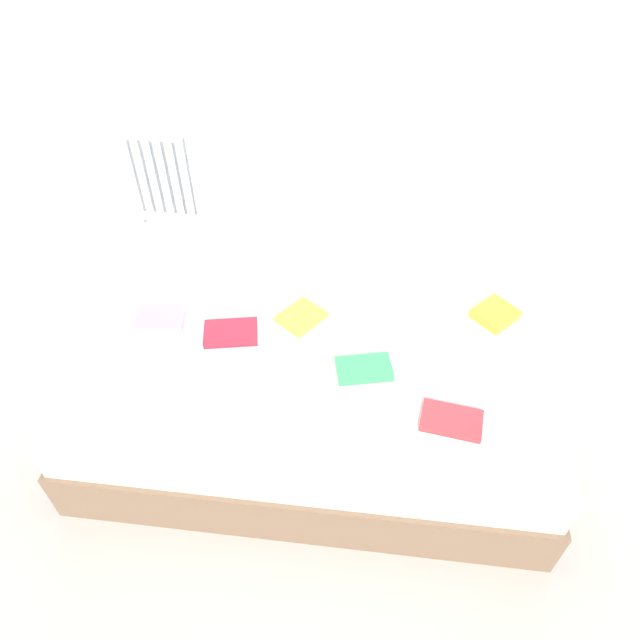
# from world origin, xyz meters

# --- Properties ---
(ground_plane) EXTENTS (8.00, 8.00, 0.00)m
(ground_plane) POSITION_xyz_m (0.00, 0.00, 0.00)
(ground_plane) COLOR #9E998E
(bed) EXTENTS (2.00, 1.50, 0.50)m
(bed) POSITION_xyz_m (0.00, 0.00, 0.25)
(bed) COLOR brown
(bed) RESTS_ON ground
(radiator) EXTENTS (0.38, 0.04, 0.60)m
(radiator) POSITION_xyz_m (-1.12, 1.20, 0.40)
(radiator) COLOR white
(radiator) RESTS_ON ground
(pillow) EXTENTS (0.47, 0.33, 0.11)m
(pillow) POSITION_xyz_m (-0.06, 0.54, 0.55)
(pillow) COLOR white
(pillow) RESTS_ON bed
(textbook_yellow) EXTENTS (0.24, 0.24, 0.02)m
(textbook_yellow) POSITION_xyz_m (-0.08, 0.03, 0.51)
(textbook_yellow) COLOR yellow
(textbook_yellow) RESTS_ON bed
(textbook_maroon) EXTENTS (0.25, 0.18, 0.03)m
(textbook_maroon) POSITION_xyz_m (-0.36, -0.11, 0.52)
(textbook_maroon) COLOR maroon
(textbook_maroon) RESTS_ON bed
(textbook_pink) EXTENTS (0.23, 0.17, 0.04)m
(textbook_pink) POSITION_xyz_m (-0.68, -0.06, 0.52)
(textbook_pink) COLOR pink
(textbook_pink) RESTS_ON bed
(textbook_green) EXTENTS (0.25, 0.18, 0.03)m
(textbook_green) POSITION_xyz_m (0.21, -0.24, 0.52)
(textbook_green) COLOR green
(textbook_green) RESTS_ON bed
(textbook_red) EXTENTS (0.24, 0.17, 0.03)m
(textbook_red) POSITION_xyz_m (0.55, -0.45, 0.51)
(textbook_red) COLOR red
(textbook_red) RESTS_ON bed
(textbook_orange) EXTENTS (0.23, 0.23, 0.04)m
(textbook_orange) POSITION_xyz_m (0.76, 0.14, 0.52)
(textbook_orange) COLOR orange
(textbook_orange) RESTS_ON bed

